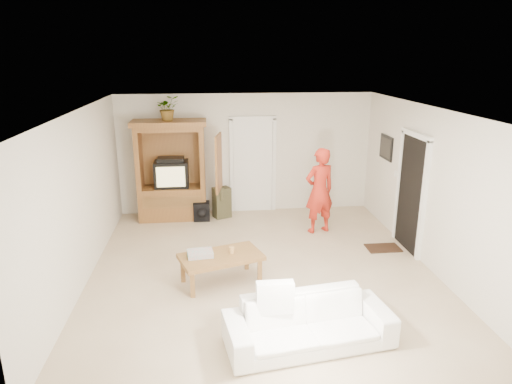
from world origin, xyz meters
TOP-DOWN VIEW (x-y plane):
  - floor at (0.00, 0.00)m, footprint 6.00×6.00m
  - ceiling at (0.00, 0.00)m, footprint 6.00×6.00m
  - wall_back at (0.00, 3.00)m, footprint 5.50×0.00m
  - wall_front at (0.00, -3.00)m, footprint 5.50×0.00m
  - wall_left at (-2.75, 0.00)m, footprint 0.00×6.00m
  - wall_right at (2.75, 0.00)m, footprint 0.00×6.00m
  - armoire at (-1.58, 2.66)m, footprint 1.82×1.14m
  - door_back at (0.15, 2.97)m, footprint 0.85×0.05m
  - doorway_right at (2.73, 0.60)m, footprint 0.05×0.90m
  - framed_picture at (2.73, 1.90)m, footprint 0.03×0.60m
  - doormat at (2.30, 0.60)m, footprint 0.60×0.40m
  - plant at (-1.60, 2.63)m, footprint 0.55×0.51m
  - man at (1.31, 1.55)m, footprint 0.71×0.57m
  - sofa at (0.33, -2.06)m, footprint 2.10×1.07m
  - coffee_table at (-0.67, -0.37)m, footprint 1.38×1.02m
  - towel at (-0.98, -0.37)m, footprint 0.41×0.32m
  - candle at (-0.50, -0.31)m, footprint 0.08×0.08m
  - backpack_black at (-0.99, 2.38)m, footprint 0.34×0.20m
  - backpack_olive at (-0.56, 2.58)m, footprint 0.42×0.37m

SIDE VIEW (x-z plane):
  - floor at x=0.00m, z-range 0.00..0.00m
  - doormat at x=2.30m, z-range 0.00..0.02m
  - backpack_black at x=-0.99m, z-range 0.00..0.42m
  - sofa at x=0.33m, z-range 0.00..0.59m
  - backpack_olive at x=-0.56m, z-range 0.00..0.66m
  - coffee_table at x=-0.67m, z-range 0.17..0.63m
  - towel at x=-0.98m, z-range 0.46..0.54m
  - candle at x=-0.50m, z-range 0.46..0.56m
  - man at x=1.31m, z-range 0.00..1.69m
  - armoire at x=-1.58m, z-range -0.14..1.96m
  - door_back at x=0.15m, z-range 0.00..2.04m
  - doorway_right at x=2.73m, z-range 0.00..2.04m
  - wall_back at x=0.00m, z-range -1.45..4.05m
  - wall_front at x=0.00m, z-range -1.45..4.05m
  - wall_left at x=-2.75m, z-range -1.70..4.30m
  - wall_right at x=2.75m, z-range -1.70..4.30m
  - framed_picture at x=2.73m, z-range 1.36..1.84m
  - plant at x=-1.60m, z-range 2.10..2.60m
  - ceiling at x=0.00m, z-range 2.60..2.60m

